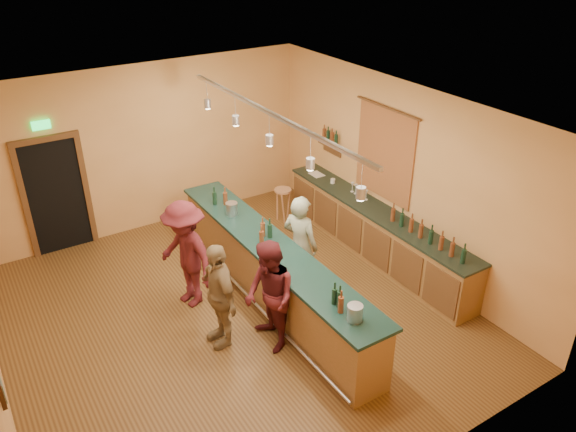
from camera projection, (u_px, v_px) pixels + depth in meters
floor at (234, 315)px, 8.72m from camera, size 7.00×7.00×0.00m
ceiling at (222, 117)px, 7.21m from camera, size 6.50×7.00×0.02m
wall_back at (144, 149)px, 10.57m from camera, size 6.50×0.02×3.20m
wall_front at (396, 376)px, 5.36m from camera, size 6.50×0.02×3.20m
wall_right at (400, 175)px, 9.50m from camera, size 0.02×7.00×3.20m
doorway at (56, 193)px, 9.97m from camera, size 1.15×0.09×2.48m
tapestry at (385, 154)px, 9.67m from camera, size 0.03×1.40×1.60m
bottle_shelf at (330, 139)px, 10.85m from camera, size 0.17×0.55×0.54m
back_counter at (376, 232)px, 10.03m from camera, size 0.60×4.55×1.27m
tasting_bar at (272, 269)px, 8.76m from camera, size 0.73×5.10×1.38m
pendant_track at (269, 124)px, 7.64m from camera, size 0.11×4.60×0.50m
bartender at (300, 245)px, 8.92m from camera, size 0.62×0.74×1.72m
customer_a at (270, 297)px, 7.74m from camera, size 0.72×0.88×1.68m
customer_b at (219, 295)px, 7.83m from camera, size 0.43×0.97×1.62m
customer_c at (186, 254)px, 8.61m from camera, size 0.92×1.28×1.78m
bar_stool at (283, 196)px, 11.17m from camera, size 0.34×0.34×0.70m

